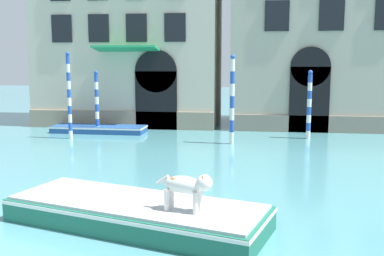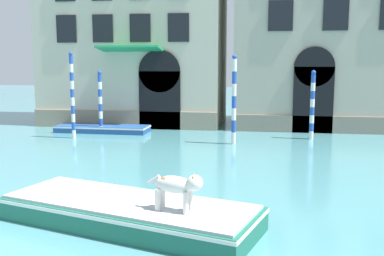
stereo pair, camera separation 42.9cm
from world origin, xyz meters
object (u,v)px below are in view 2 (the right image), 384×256
boat_foreground (128,211)px  dog_on_deck (178,186)px  boat_moored_near_palazzo (103,129)px  mooring_pole_2 (100,102)px  mooring_pole_3 (72,95)px  mooring_pole_0 (312,105)px  mooring_pole_1 (234,100)px

boat_foreground → dog_on_deck: 1.62m
boat_moored_near_palazzo → boat_foreground: bearing=-66.6°
boat_moored_near_palazzo → mooring_pole_2: 1.50m
boat_foreground → mooring_pole_3: size_ratio=1.53×
boat_foreground → mooring_pole_0: size_ratio=1.93×
boat_moored_near_palazzo → mooring_pole_2: bearing=-81.7°
mooring_pole_1 → mooring_pole_0: bearing=27.6°
mooring_pole_3 → mooring_pole_2: bearing=66.2°
mooring_pole_0 → boat_foreground: bearing=-113.4°
mooring_pole_0 → mooring_pole_1: size_ratio=0.82×
boat_foreground → mooring_pole_0: 13.69m
boat_foreground → mooring_pole_2: (-5.35, 12.72, 1.34)m
boat_foreground → mooring_pole_3: mooring_pole_3 is taller
dog_on_deck → mooring_pole_0: bearing=85.9°
mooring_pole_1 → mooring_pole_2: size_ratio=1.24×
boat_foreground → mooring_pole_1: (1.75, 10.60, 1.73)m
mooring_pole_0 → mooring_pole_1: (-3.65, -1.91, 0.36)m
boat_foreground → mooring_pole_3: 12.70m
boat_foreground → dog_on_deck: dog_on_deck is taller
boat_moored_near_palazzo → mooring_pole_0: bearing=-1.8°
dog_on_deck → mooring_pole_1: mooring_pole_1 is taller
mooring_pole_0 → mooring_pole_2: (-10.75, 0.21, -0.03)m
mooring_pole_0 → mooring_pole_2: mooring_pole_0 is taller
boat_foreground → boat_moored_near_palazzo: bearing=129.0°
dog_on_deck → mooring_pole_3: 13.74m
boat_moored_near_palazzo → mooring_pole_2: mooring_pole_2 is taller
boat_moored_near_palazzo → mooring_pole_1: size_ratio=1.23×
boat_foreground → boat_moored_near_palazzo: 14.10m
boat_foreground → mooring_pole_2: 13.86m
boat_foreground → mooring_pole_1: size_ratio=1.59×
boat_moored_near_palazzo → mooring_pole_0: 10.90m
mooring_pole_0 → mooring_pole_2: size_ratio=1.02×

